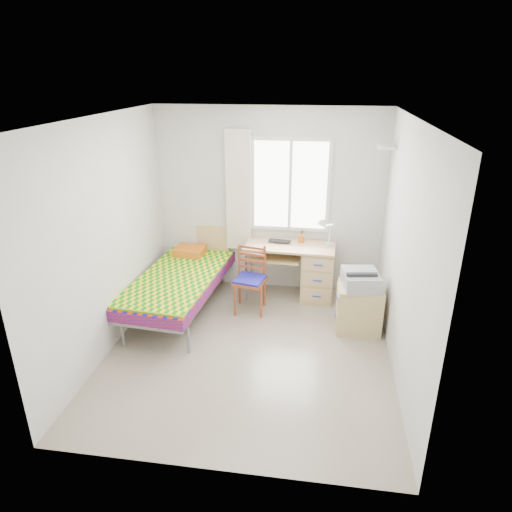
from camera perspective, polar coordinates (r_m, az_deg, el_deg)
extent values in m
plane|color=#BCAD93|center=(5.43, -0.84, -11.60)|extent=(3.50, 3.50, 0.00)
plane|color=white|center=(4.53, -1.03, 16.89)|extent=(3.50, 3.50, 0.00)
plane|color=silver|center=(6.47, 1.60, 6.81)|extent=(3.20, 0.00, 3.20)
plane|color=silver|center=(5.31, -18.23, 2.17)|extent=(0.00, 3.50, 3.50)
plane|color=silver|center=(4.85, 18.09, 0.27)|extent=(0.00, 3.50, 3.50)
cube|color=white|center=(6.37, 4.32, 8.81)|extent=(1.10, 0.04, 1.30)
cube|color=white|center=(6.36, 4.31, 8.79)|extent=(1.00, 0.02, 1.20)
cube|color=white|center=(6.35, 4.31, 8.78)|extent=(0.04, 0.02, 1.20)
cube|color=beige|center=(6.43, -2.22, 8.07)|extent=(0.35, 0.05, 1.70)
cube|color=white|center=(5.96, 16.01, 13.00)|extent=(0.20, 0.32, 0.03)
cube|color=gray|center=(6.14, -9.63, -3.90)|extent=(1.11, 2.14, 0.06)
cube|color=red|center=(6.10, -9.68, -3.20)|extent=(1.15, 2.16, 0.14)
cube|color=yellow|center=(6.05, -9.79, -2.58)|extent=(1.12, 2.04, 0.03)
cube|color=tan|center=(6.91, -7.30, 1.71)|extent=(0.99, 0.14, 0.57)
cube|color=orange|center=(6.70, -8.30, 0.64)|extent=(0.44, 0.39, 0.10)
cylinder|color=gray|center=(5.60, -16.30, -9.41)|extent=(0.04, 0.04, 0.33)
cylinder|color=gray|center=(6.93, -4.12, -2.17)|extent=(0.04, 0.04, 0.33)
cube|color=tan|center=(6.33, 4.27, 1.25)|extent=(1.26, 0.62, 0.03)
cube|color=tan|center=(6.47, 7.74, -2.16)|extent=(0.46, 0.57, 0.74)
cube|color=tan|center=(6.41, 2.21, 0.01)|extent=(0.78, 0.56, 0.02)
cylinder|color=gray|center=(6.33, -1.23, -2.50)|extent=(0.03, 0.03, 0.74)
cylinder|color=gray|center=(6.75, -0.57, -0.86)|extent=(0.03, 0.03, 0.74)
cube|color=brown|center=(6.04, -0.77, -3.18)|extent=(0.45, 0.45, 0.04)
cube|color=#1D1A91|center=(6.03, -0.77, -2.93)|extent=(0.43, 0.43, 0.04)
cube|color=brown|center=(6.08, -0.53, -0.21)|extent=(0.34, 0.10, 0.38)
cylinder|color=brown|center=(6.01, -2.65, -5.62)|extent=(0.03, 0.03, 0.43)
cylinder|color=brown|center=(6.17, 1.06, -2.52)|extent=(0.04, 0.04, 0.88)
cube|color=tan|center=(5.82, 12.75, -6.33)|extent=(0.54, 0.48, 0.59)
cube|color=tan|center=(5.74, 10.16, -5.03)|extent=(0.01, 0.44, 0.21)
cube|color=tan|center=(5.86, 10.00, -7.16)|extent=(0.01, 0.44, 0.21)
cube|color=#9FA2A6|center=(5.63, 12.92, -2.91)|extent=(0.47, 0.53, 0.19)
cube|color=black|center=(5.59, 13.01, -2.01)|extent=(0.37, 0.43, 0.02)
imported|color=black|center=(6.38, 2.86, 1.69)|extent=(0.34, 0.24, 0.02)
cylinder|color=orange|center=(6.44, 5.71, 2.19)|extent=(0.09, 0.09, 0.10)
cylinder|color=white|center=(6.38, 9.13, 1.47)|extent=(0.11, 0.11, 0.03)
cylinder|color=white|center=(6.33, 9.21, 2.77)|extent=(0.02, 0.12, 0.29)
cylinder|color=white|center=(6.20, 9.11, 3.83)|extent=(0.13, 0.25, 0.12)
cone|color=white|center=(6.10, 8.37, 3.86)|extent=(0.15, 0.16, 0.14)
imported|color=gray|center=(6.41, 2.05, -0.06)|extent=(0.20, 0.26, 0.02)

